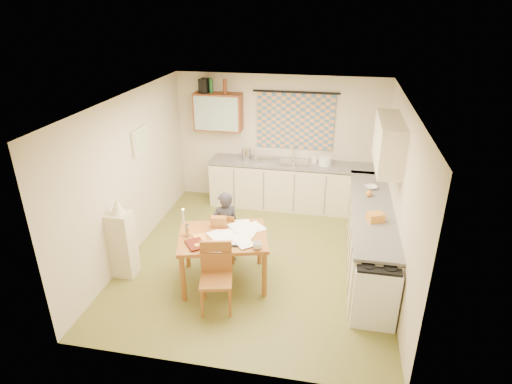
% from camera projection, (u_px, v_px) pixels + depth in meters
% --- Properties ---
extents(floor, '(4.00, 4.50, 0.02)m').
position_uv_depth(floor, '(257.00, 259.00, 6.77)').
color(floor, brown).
rests_on(floor, ground).
extents(ceiling, '(4.00, 4.50, 0.02)m').
position_uv_depth(ceiling, '(257.00, 100.00, 5.73)').
color(ceiling, white).
rests_on(ceiling, floor).
extents(wall_back, '(4.00, 0.02, 2.50)m').
position_uv_depth(wall_back, '(279.00, 140.00, 8.27)').
color(wall_back, beige).
rests_on(wall_back, floor).
extents(wall_front, '(4.00, 0.02, 2.50)m').
position_uv_depth(wall_front, '(215.00, 275.00, 4.23)').
color(wall_front, beige).
rests_on(wall_front, floor).
extents(wall_left, '(0.02, 4.50, 2.50)m').
position_uv_depth(wall_left, '(130.00, 176.00, 6.60)').
color(wall_left, beige).
rests_on(wall_left, floor).
extents(wall_right, '(0.02, 4.50, 2.50)m').
position_uv_depth(wall_right, '(400.00, 197.00, 5.91)').
color(wall_right, beige).
rests_on(wall_right, floor).
extents(window_blind, '(1.45, 0.03, 1.05)m').
position_uv_depth(window_blind, '(295.00, 121.00, 8.02)').
color(window_blind, '#3D6180').
rests_on(window_blind, wall_back).
extents(curtain_rod, '(1.60, 0.04, 0.04)m').
position_uv_depth(curtain_rod, '(296.00, 92.00, 7.78)').
color(curtain_rod, black).
rests_on(curtain_rod, wall_back).
extents(wall_cabinet, '(0.90, 0.34, 0.70)m').
position_uv_depth(wall_cabinet, '(218.00, 112.00, 8.09)').
color(wall_cabinet, brown).
rests_on(wall_cabinet, wall_back).
extents(wall_cabinet_glass, '(0.84, 0.02, 0.64)m').
position_uv_depth(wall_cabinet_glass, '(216.00, 114.00, 7.93)').
color(wall_cabinet_glass, '#99B2A5').
rests_on(wall_cabinet_glass, wall_back).
extents(upper_cabinet_right, '(0.34, 1.30, 0.70)m').
position_uv_depth(upper_cabinet_right, '(389.00, 143.00, 6.18)').
color(upper_cabinet_right, beige).
rests_on(upper_cabinet_right, wall_right).
extents(framed_print, '(0.04, 0.50, 0.40)m').
position_uv_depth(framed_print, '(140.00, 141.00, 6.77)').
color(framed_print, beige).
rests_on(framed_print, wall_left).
extents(print_canvas, '(0.01, 0.42, 0.32)m').
position_uv_depth(print_canvas, '(142.00, 141.00, 6.76)').
color(print_canvas, white).
rests_on(print_canvas, wall_left).
extents(counter_back, '(3.30, 0.62, 0.92)m').
position_uv_depth(counter_back, '(296.00, 186.00, 8.26)').
color(counter_back, beige).
rests_on(counter_back, floor).
extents(counter_right, '(0.62, 2.95, 0.92)m').
position_uv_depth(counter_right, '(370.00, 234.00, 6.56)').
color(counter_right, beige).
rests_on(counter_right, floor).
extents(stove, '(0.55, 0.55, 0.85)m').
position_uv_depth(stove, '(375.00, 290.00, 5.36)').
color(stove, white).
rests_on(stove, floor).
extents(sink, '(0.61, 0.53, 0.10)m').
position_uv_depth(sink, '(294.00, 165.00, 8.09)').
color(sink, silver).
rests_on(sink, counter_back).
extents(tap, '(0.04, 0.04, 0.28)m').
position_uv_depth(tap, '(294.00, 153.00, 8.18)').
color(tap, silver).
rests_on(tap, counter_back).
extents(dish_rack, '(0.42, 0.38, 0.06)m').
position_uv_depth(dish_rack, '(263.00, 159.00, 8.16)').
color(dish_rack, silver).
rests_on(dish_rack, counter_back).
extents(kettle, '(0.21, 0.21, 0.24)m').
position_uv_depth(kettle, '(247.00, 154.00, 8.18)').
color(kettle, silver).
rests_on(kettle, counter_back).
extents(mixing_bowl, '(0.28, 0.28, 0.16)m').
position_uv_depth(mixing_bowl, '(325.00, 161.00, 7.94)').
color(mixing_bowl, white).
rests_on(mixing_bowl, counter_back).
extents(soap_bottle, '(0.14, 0.14, 0.18)m').
position_uv_depth(soap_bottle, '(314.00, 159.00, 8.02)').
color(soap_bottle, white).
rests_on(soap_bottle, counter_back).
extents(bowl, '(0.33, 0.33, 0.05)m').
position_uv_depth(bowl, '(371.00, 187.00, 6.97)').
color(bowl, white).
rests_on(bowl, counter_right).
extents(orange_bag, '(0.27, 0.24, 0.12)m').
position_uv_depth(orange_bag, '(375.00, 217.00, 5.94)').
color(orange_bag, orange).
rests_on(orange_bag, counter_right).
extents(fruit_orange, '(0.10, 0.10, 0.10)m').
position_uv_depth(fruit_orange, '(369.00, 193.00, 6.69)').
color(fruit_orange, orange).
rests_on(fruit_orange, counter_right).
extents(speaker, '(0.18, 0.21, 0.26)m').
position_uv_depth(speaker, '(204.00, 86.00, 7.93)').
color(speaker, black).
rests_on(speaker, wall_cabinet).
extents(bottle_green, '(0.08, 0.08, 0.26)m').
position_uv_depth(bottle_green, '(211.00, 86.00, 7.91)').
color(bottle_green, '#195926').
rests_on(bottle_green, wall_cabinet).
extents(bottle_brown, '(0.09, 0.09, 0.26)m').
position_uv_depth(bottle_brown, '(225.00, 86.00, 7.86)').
color(bottle_brown, brown).
rests_on(bottle_brown, wall_cabinet).
extents(dining_table, '(1.41, 1.21, 0.75)m').
position_uv_depth(dining_table, '(224.00, 258.00, 6.09)').
color(dining_table, brown).
rests_on(dining_table, floor).
extents(chair_far, '(0.38, 0.38, 0.82)m').
position_uv_depth(chair_far, '(226.00, 244.00, 6.68)').
color(chair_far, brown).
rests_on(chair_far, floor).
extents(chair_near, '(0.49, 0.49, 0.91)m').
position_uv_depth(chair_near, '(217.00, 290.00, 5.59)').
color(chair_near, brown).
rests_on(chair_near, floor).
extents(person, '(0.67, 0.65, 1.17)m').
position_uv_depth(person, '(225.00, 227.00, 6.48)').
color(person, black).
rests_on(person, floor).
extents(shelf_stand, '(0.32, 0.30, 1.01)m').
position_uv_depth(shelf_stand, '(123.00, 244.00, 6.19)').
color(shelf_stand, beige).
rests_on(shelf_stand, floor).
extents(lampshade, '(0.20, 0.20, 0.22)m').
position_uv_depth(lampshade, '(117.00, 206.00, 5.94)').
color(lampshade, beige).
rests_on(lampshade, shelf_stand).
extents(letter_rack, '(0.23, 0.13, 0.16)m').
position_uv_depth(letter_rack, '(219.00, 222.00, 6.13)').
color(letter_rack, brown).
rests_on(letter_rack, dining_table).
extents(mug, '(0.15, 0.15, 0.10)m').
position_uv_depth(mug, '(257.00, 246.00, 5.60)').
color(mug, white).
rests_on(mug, dining_table).
extents(magazine, '(0.51, 0.51, 0.03)m').
position_uv_depth(magazine, '(188.00, 246.00, 5.65)').
color(magazine, maroon).
rests_on(magazine, dining_table).
extents(book, '(0.35, 0.36, 0.02)m').
position_uv_depth(book, '(194.00, 239.00, 5.83)').
color(book, orange).
rests_on(book, dining_table).
extents(orange_box, '(0.14, 0.13, 0.04)m').
position_uv_depth(orange_box, '(199.00, 246.00, 5.65)').
color(orange_box, orange).
rests_on(orange_box, dining_table).
extents(eyeglasses, '(0.13, 0.06, 0.02)m').
position_uv_depth(eyeglasses, '(233.00, 246.00, 5.67)').
color(eyeglasses, black).
rests_on(eyeglasses, dining_table).
extents(candle_holder, '(0.07, 0.07, 0.18)m').
position_uv_depth(candle_holder, '(187.00, 230.00, 5.88)').
color(candle_holder, silver).
rests_on(candle_holder, dining_table).
extents(candle, '(0.03, 0.03, 0.22)m').
position_uv_depth(candle, '(183.00, 217.00, 5.82)').
color(candle, white).
rests_on(candle, dining_table).
extents(candle_flame, '(0.02, 0.02, 0.02)m').
position_uv_depth(candle_flame, '(183.00, 209.00, 5.76)').
color(candle_flame, '#FFCC66').
rests_on(candle_flame, dining_table).
extents(papers, '(0.83, 1.02, 0.02)m').
position_uv_depth(papers, '(236.00, 235.00, 5.94)').
color(papers, white).
rests_on(papers, dining_table).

